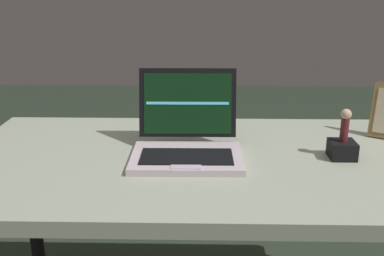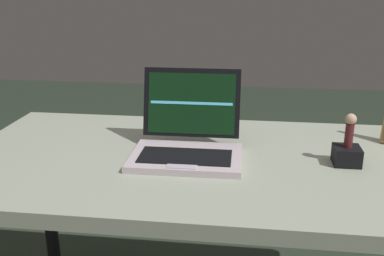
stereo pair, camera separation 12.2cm
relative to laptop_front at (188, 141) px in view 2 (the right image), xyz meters
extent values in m
cube|color=#969D8A|center=(0.09, 0.00, -0.07)|extent=(1.48, 0.73, 0.04)
cylinder|color=black|center=(-0.59, 0.30, -0.43)|extent=(0.05, 0.05, 0.68)
cube|color=#BFB0B9|center=(0.00, -0.04, -0.04)|extent=(0.31, 0.22, 0.02)
cube|color=black|center=(0.00, -0.05, -0.03)|extent=(0.25, 0.12, 0.00)
cube|color=#B9A9C0|center=(0.00, -0.12, -0.03)|extent=(0.08, 0.03, 0.00)
cube|color=black|center=(0.00, 0.09, 0.09)|extent=(0.29, 0.06, 0.20)
cube|color=black|center=(0.00, 0.09, 0.08)|extent=(0.26, 0.05, 0.17)
cube|color=#59CCF2|center=(0.00, 0.09, 0.09)|extent=(0.24, 0.01, 0.01)
cube|color=black|center=(0.43, -0.01, -0.02)|extent=(0.07, 0.07, 0.05)
cylinder|color=#531C1E|center=(0.43, -0.01, 0.04)|extent=(0.02, 0.02, 0.07)
sphere|color=tan|center=(0.43, -0.01, 0.08)|extent=(0.03, 0.03, 0.03)
camera|label=1|loc=(0.04, -1.17, 0.43)|focal=41.57mm
camera|label=2|loc=(0.16, -1.16, 0.43)|focal=41.57mm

